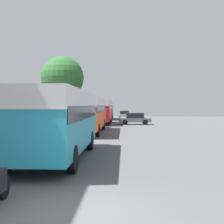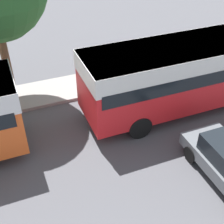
% 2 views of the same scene
% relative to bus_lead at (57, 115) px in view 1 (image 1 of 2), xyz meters
% --- Properties ---
extents(ground_plane, '(120.00, 120.00, 0.00)m').
position_rel_bus_lead_xyz_m(ground_plane, '(1.79, -6.98, -1.99)').
color(ground_plane, '#515156').
extents(bus_lead, '(2.66, 9.38, 3.07)m').
position_rel_bus_lead_xyz_m(bus_lead, '(0.00, 0.00, 0.00)').
color(bus_lead, teal).
rests_on(bus_lead, ground_plane).
extents(bus_following, '(2.60, 10.83, 3.09)m').
position_rel_bus_lead_xyz_m(bus_following, '(-0.16, 13.21, 0.01)').
color(bus_following, '#EA5B23').
rests_on(bus_following, ground_plane).
extents(bus_third_in_line, '(2.67, 9.59, 3.10)m').
position_rel_bus_lead_xyz_m(bus_third_in_line, '(0.04, 25.89, 0.02)').
color(bus_third_in_line, red).
rests_on(bus_third_in_line, ground_plane).
extents(bus_rear, '(2.55, 9.57, 2.93)m').
position_rel_bus_lead_xyz_m(bus_rear, '(-0.21, 38.90, -0.09)').
color(bus_rear, '#2D8447').
rests_on(bus_rear, ground_plane).
extents(car_crossing, '(1.86, 4.03, 1.37)m').
position_rel_bus_lead_xyz_m(car_crossing, '(3.07, 42.65, -1.27)').
color(car_crossing, '#B7B7BC').
rests_on(car_crossing, ground_plane).
extents(car_far_curb, '(3.93, 1.81, 1.44)m').
position_rel_bus_lead_xyz_m(car_far_curb, '(4.39, 24.91, -1.24)').
color(car_far_curb, slate).
rests_on(car_far_curb, ground_plane).
extents(pedestrian_near_curb, '(0.37, 0.37, 1.76)m').
position_rel_bus_lead_xyz_m(pedestrian_near_curb, '(-3.99, 32.69, -0.94)').
color(pedestrian_near_curb, '#232838').
rests_on(pedestrian_near_curb, sidewalk).
extents(street_tree, '(4.47, 4.47, 7.37)m').
position_rel_bus_lead_xyz_m(street_tree, '(-3.42, 18.58, 3.28)').
color(street_tree, brown).
rests_on(street_tree, sidewalk).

